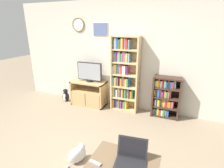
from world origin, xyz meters
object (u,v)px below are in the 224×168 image
object	(u,v)px
tv_stand	(89,93)
bookshelf_tall	(124,75)
remote_near_laptop	(95,163)
penguin_figurine	(66,96)
television	(90,72)
cat	(78,154)
bookshelf_short	(165,97)
coffee_table	(124,165)
laptop	(131,157)

from	to	relation	value
tv_stand	bookshelf_tall	world-z (taller)	bookshelf_tall
remote_near_laptop	penguin_figurine	world-z (taller)	remote_near_laptop
television	cat	world-z (taller)	television
bookshelf_short	coffee_table	xyz separation A→B (m)	(-0.25, -2.23, -0.08)
laptop	remote_near_laptop	xyz separation A→B (m)	(-0.39, -0.19, -0.06)
tv_stand	laptop	size ratio (longest dim) A/B	2.25
coffee_table	remote_near_laptop	xyz separation A→B (m)	(-0.31, -0.15, 0.06)
coffee_table	penguin_figurine	distance (m)	3.15
bookshelf_short	penguin_figurine	distance (m)	2.65
laptop	cat	world-z (taller)	laptop
television	cat	size ratio (longest dim) A/B	1.23
bookshelf_short	remote_near_laptop	world-z (taller)	bookshelf_short
bookshelf_tall	coffee_table	world-z (taller)	bookshelf_tall
cat	laptop	bearing A→B (deg)	16.67
bookshelf_short	penguin_figurine	world-z (taller)	bookshelf_short
coffee_table	laptop	xyz separation A→B (m)	(0.08, 0.04, 0.12)
cat	television	bearing A→B (deg)	140.74
television	penguin_figurine	bearing A→B (deg)	-173.75
penguin_figurine	bookshelf_short	bearing A→B (deg)	3.63
tv_stand	bookshelf_tall	size ratio (longest dim) A/B	0.50
bookshelf_short	penguin_figurine	xyz separation A→B (m)	(-2.63, -0.17, -0.31)
bookshelf_tall	remote_near_laptop	bearing A→B (deg)	-79.63
bookshelf_tall	television	bearing A→B (deg)	-174.38
tv_stand	television	xyz separation A→B (m)	(0.04, 0.02, 0.57)
bookshelf_tall	laptop	bearing A→B (deg)	-69.32
tv_stand	bookshelf_short	distance (m)	1.93
remote_near_laptop	bookshelf_short	bearing A→B (deg)	176.05
cat	penguin_figurine	bearing A→B (deg)	157.99
tv_stand	remote_near_laptop	xyz separation A→B (m)	(1.36, -2.27, 0.13)
bookshelf_short	cat	xyz separation A→B (m)	(-1.06, -2.01, -0.34)
television	cat	bearing A→B (deg)	-66.90
coffee_table	penguin_figurine	world-z (taller)	coffee_table
bookshelf_tall	remote_near_laptop	size ratio (longest dim) A/B	10.95
bookshelf_tall	bookshelf_short	size ratio (longest dim) A/B	1.91
penguin_figurine	cat	bearing A→B (deg)	-49.65
cat	remote_near_laptop	bearing A→B (deg)	-8.60
remote_near_laptop	coffee_table	bearing A→B (deg)	125.25
bookshelf_tall	coffee_table	distance (m)	2.40
tv_stand	penguin_figurine	bearing A→B (deg)	-175.25
remote_near_laptop	television	bearing A→B (deg)	-140.69
cat	penguin_figurine	world-z (taller)	penguin_figurine
tv_stand	television	distance (m)	0.57
remote_near_laptop	cat	world-z (taller)	remote_near_laptop
tv_stand	remote_near_laptop	world-z (taller)	tv_stand
television	remote_near_laptop	bearing A→B (deg)	-60.04
bookshelf_short	laptop	bearing A→B (deg)	-94.52
penguin_figurine	coffee_table	bearing A→B (deg)	-40.94
penguin_figurine	television	bearing A→B (deg)	6.25
television	bookshelf_tall	distance (m)	0.89
television	penguin_figurine	xyz separation A→B (m)	(-0.75, -0.08, -0.73)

